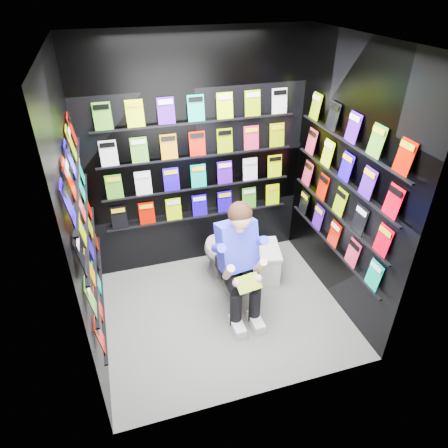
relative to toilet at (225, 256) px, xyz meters
name	(u,v)px	position (x,y,z in m)	size (l,w,h in m)	color
floor	(224,312)	(-0.15, -0.46, -0.37)	(2.40, 2.40, 0.00)	slate
ceiling	(225,41)	(-0.15, -0.46, 2.23)	(2.40, 2.40, 0.00)	white
wall_back	(197,160)	(-0.15, 0.54, 0.93)	(2.40, 0.04, 2.60)	black
wall_front	(268,273)	(-0.15, -1.46, 0.93)	(2.40, 0.04, 2.60)	black
wall_left	(81,225)	(-1.35, -0.46, 0.93)	(0.04, 2.00, 2.60)	black
wall_right	(346,185)	(1.05, -0.46, 0.93)	(0.04, 2.00, 2.60)	black
comics_back	(198,160)	(-0.15, 0.51, 0.94)	(2.10, 0.06, 1.37)	red
comics_left	(85,224)	(-1.32, -0.46, 0.94)	(0.06, 1.70, 1.37)	red
comics_right	(343,185)	(1.02, -0.46, 0.94)	(0.06, 1.70, 1.37)	red
toilet	(225,256)	(0.00, 0.00, 0.00)	(0.42, 0.75, 0.73)	white
longbox	(267,262)	(0.50, 0.00, -0.20)	(0.25, 0.45, 0.33)	silver
longbox_lid	(267,249)	(0.50, 0.00, -0.02)	(0.27, 0.47, 0.03)	silver
reader	(237,246)	(0.00, -0.38, 0.40)	(0.51, 0.74, 1.37)	#3339E7
held_comic	(248,283)	(0.00, -0.73, 0.21)	(0.24, 0.01, 0.16)	green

